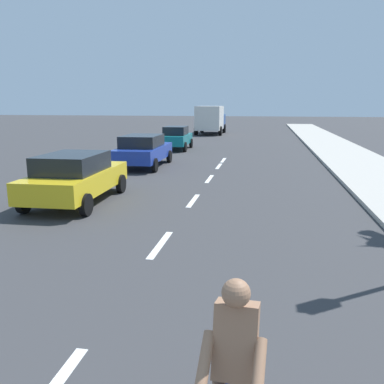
{
  "coord_description": "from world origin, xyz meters",
  "views": [
    {
      "loc": [
        2.21,
        1.19,
        3.09
      ],
      "look_at": [
        0.61,
        10.06,
        1.1
      ],
      "focal_mm": 37.66,
      "sensor_mm": 36.0,
      "label": 1
    }
  ],
  "objects_px": {
    "parked_car_yellow": "(76,176)",
    "delivery_truck": "(211,119)",
    "parked_car_blue": "(143,150)",
    "parked_car_teal": "(176,137)"
  },
  "relations": [
    {
      "from": "parked_car_yellow",
      "to": "delivery_truck",
      "type": "bearing_deg",
      "value": 87.8
    },
    {
      "from": "parked_car_blue",
      "to": "delivery_truck",
      "type": "bearing_deg",
      "value": 87.83
    },
    {
      "from": "delivery_truck",
      "to": "parked_car_yellow",
      "type": "bearing_deg",
      "value": -90.79
    },
    {
      "from": "parked_car_yellow",
      "to": "parked_car_teal",
      "type": "height_order",
      "value": "same"
    },
    {
      "from": "parked_car_blue",
      "to": "delivery_truck",
      "type": "distance_m",
      "value": 22.03
    },
    {
      "from": "parked_car_blue",
      "to": "parked_car_teal",
      "type": "bearing_deg",
      "value": 88.94
    },
    {
      "from": "parked_car_blue",
      "to": "parked_car_teal",
      "type": "relative_size",
      "value": 1.2
    },
    {
      "from": "parked_car_yellow",
      "to": "parked_car_blue",
      "type": "bearing_deg",
      "value": 88.99
    },
    {
      "from": "parked_car_blue",
      "to": "delivery_truck",
      "type": "xyz_separation_m",
      "value": [
        0.41,
        22.02,
        0.66
      ]
    },
    {
      "from": "parked_car_yellow",
      "to": "delivery_truck",
      "type": "height_order",
      "value": "delivery_truck"
    }
  ]
}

